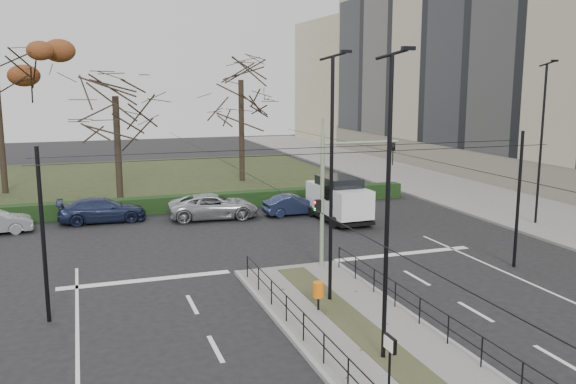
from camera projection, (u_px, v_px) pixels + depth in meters
name	position (u px, v px, depth m)	size (l,w,h in m)	color
ground	(331.00, 308.00, 21.99)	(140.00, 140.00, 0.00)	black
median_island	(362.00, 333.00, 19.65)	(4.40, 15.00, 0.14)	#615F5D
sidewalk_east	(432.00, 184.00, 48.22)	(8.00, 90.00, 0.14)	#615F5D
park	(111.00, 181.00, 49.83)	(38.00, 26.00, 0.10)	#222D16
hedge	(122.00, 207.00, 37.28)	(38.00, 1.00, 1.00)	black
apartment_block	(527.00, 54.00, 51.40)	(13.09, 52.10, 21.64)	tan
median_railing	(364.00, 307.00, 19.40)	(4.14, 13.24, 0.92)	black
catenary	(316.00, 207.00, 22.89)	(20.00, 34.00, 6.00)	black
traffic_light	(330.00, 189.00, 26.12)	(3.93, 2.23, 5.78)	gray
litter_bin	(318.00, 290.00, 21.32)	(0.39, 0.39, 1.01)	black
info_panel	(390.00, 352.00, 14.64)	(0.11, 0.50, 1.91)	black
streetlamp_median_near	(388.00, 206.00, 16.95)	(0.74, 0.15, 8.85)	black
streetlamp_median_far	(332.00, 177.00, 21.65)	(0.75, 0.15, 9.00)	black
streetlamp_sidewalk	(542.00, 142.00, 33.91)	(0.76, 0.16, 9.11)	black
parked_car_third	(102.00, 210.00, 35.39)	(2.01, 4.95, 1.44)	#1B223F
parked_car_fourth	(214.00, 206.00, 36.31)	(2.46, 5.34, 1.49)	#96989D
white_van	(339.00, 198.00, 35.58)	(2.47, 5.10, 2.62)	silver
bare_tree_center	(241.00, 87.00, 48.58)	(6.31, 6.31, 10.79)	black
bare_tree_near	(116.00, 104.00, 40.50)	(6.38, 6.38, 9.34)	black
parked_car_fifth	(294.00, 205.00, 37.31)	(1.33, 3.81, 1.25)	#1B223F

